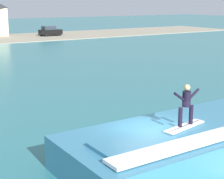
{
  "coord_description": "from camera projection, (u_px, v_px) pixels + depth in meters",
  "views": [
    {
      "loc": [
        -8.92,
        -10.83,
        6.17
      ],
      "look_at": [
        1.3,
        4.76,
        1.76
      ],
      "focal_mm": 59.48,
      "sensor_mm": 36.0,
      "label": 1
    }
  ],
  "objects": [
    {
      "name": "ground_plane",
      "position": [
        150.0,
        158.0,
        14.99
      ],
      "size": [
        260.0,
        260.0,
        0.0
      ],
      "primitive_type": "plane",
      "color": "#2C6F76"
    },
    {
      "name": "surfer",
      "position": [
        186.0,
        103.0,
        14.12
      ],
      "size": [
        1.29,
        0.32,
        1.62
      ],
      "color": "black",
      "rests_on": "surfboard"
    },
    {
      "name": "car_far_shore",
      "position": [
        50.0,
        31.0,
        68.17
      ],
      "size": [
        4.01,
        2.3,
        1.86
      ],
      "color": "black",
      "rests_on": "ground_plane"
    },
    {
      "name": "surfboard",
      "position": [
        185.0,
        126.0,
        14.26
      ],
      "size": [
        2.16,
        0.84,
        0.06
      ],
      "color": "white",
      "rests_on": "wave_crest"
    },
    {
      "name": "wave_crest",
      "position": [
        188.0,
        142.0,
        14.87
      ],
      "size": [
        10.35,
        4.48,
        1.47
      ],
      "color": "teal",
      "rests_on": "ground_plane"
    }
  ]
}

